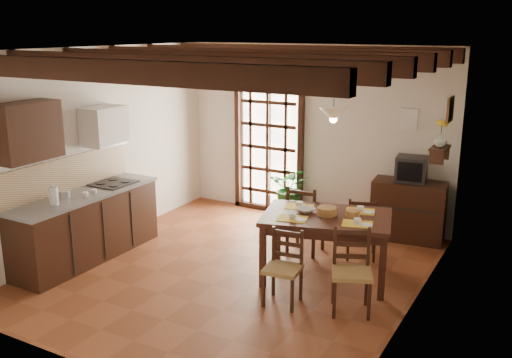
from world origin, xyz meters
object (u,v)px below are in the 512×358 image
Objects in this scene: chair_far_left at (305,231)px; crt_tv at (411,169)px; dining_table at (327,223)px; potted_plant at (291,186)px; chair_far_right at (361,238)px; sideboard at (408,211)px; kitchen_counter at (87,225)px; pendant_lamp at (334,113)px; chair_near_right at (351,287)px; chair_near_left at (283,281)px.

crt_tv is at bearing -134.94° from chair_far_left.
chair_far_left is (-0.58, 0.66, -0.42)m from dining_table.
crt_tv is 1.96m from potted_plant.
chair_far_right is 1.08m from sideboard.
dining_table is 2.00× the size of chair_far_right.
kitchen_counter is 3.62m from pendant_lamp.
potted_plant is (-1.93, 2.47, 0.28)m from chair_near_right.
dining_table is (3.07, 0.97, 0.25)m from kitchen_counter.
chair_far_left is at bearing -140.71° from crt_tv.
kitchen_counter is 3.66m from chair_near_right.
chair_near_left is 2.94m from potted_plant.
chair_near_left is 2.81m from sideboard.
crt_tv is at bearing 67.50° from chair_near_right.
potted_plant is 2.23× the size of pendant_lamp.
chair_far_right is at bearing 77.65° from pendant_lamp.
chair_near_left is 1.81× the size of crt_tv.
crt_tv is (-0.04, 2.51, 0.78)m from chair_near_right.
chair_far_right is (0.33, 1.72, 0.00)m from chair_near_left.
chair_near_right is (0.57, -0.66, -0.43)m from dining_table.
chair_far_left is 0.52× the size of potted_plant.
chair_near_left is at bearing -65.99° from potted_plant.
kitchen_counter is 1.29× the size of dining_table.
chair_far_left is (-1.15, 1.32, 0.01)m from chair_near_right.
pendant_lamp is at bearing 73.25° from chair_near_left.
pendant_lamp reaches higher than chair_near_right.
chair_far_left reaches higher than dining_table.
sideboard is 0.63m from crt_tv.
potted_plant is at bearing 58.39° from kitchen_counter.
pendant_lamp reaches higher than kitchen_counter.
kitchen_counter is 3.27m from potted_plant.
chair_near_left is (-0.16, -0.86, -0.46)m from dining_table.
chair_far_left reaches higher than sideboard.
kitchen_counter reaches higher than chair_near_right.
chair_far_left is (2.49, 1.62, -0.17)m from kitchen_counter.
sideboard is (0.37, 1.00, 0.17)m from chair_far_right.
chair_far_right is (0.75, 0.20, -0.03)m from chair_far_left.
pendant_lamp is at bearing 74.89° from dining_table.
pendant_lamp is (3.07, 1.07, 1.60)m from kitchen_counter.
chair_near_left is 0.82× the size of sideboard.
chair_far_left is at bearing 136.05° from pendant_lamp.
kitchen_counter reaches higher than crt_tv.
chair_far_right is (-0.41, 1.52, -0.02)m from chair_near_right.
chair_far_left reaches higher than chair_near_left.
pendant_lamp is at bearing 134.13° from chair_far_left.
sideboard is at bearing 68.50° from chair_near_left.
crt_tv is at bearing 38.06° from kitchen_counter.
chair_far_right is at bearing -116.22° from sideboard.
crt_tv is (0.37, 0.99, 0.80)m from chair_far_right.
sideboard is at bearing -134.80° from chair_far_left.
sideboard is 1.89m from potted_plant.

